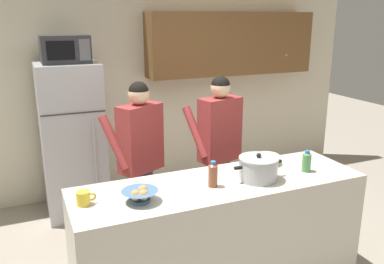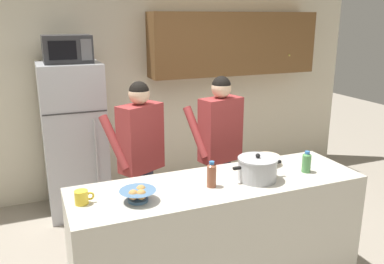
% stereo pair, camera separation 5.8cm
% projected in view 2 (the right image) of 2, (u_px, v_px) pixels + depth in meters
% --- Properties ---
extents(back_wall_unit, '(6.00, 0.48, 2.60)m').
position_uv_depth(back_wall_unit, '(161.00, 76.00, 5.03)').
color(back_wall_unit, beige).
rests_on(back_wall_unit, ground).
extents(kitchen_island, '(2.25, 0.68, 0.92)m').
position_uv_depth(kitchen_island, '(218.00, 236.00, 3.18)').
color(kitchen_island, beige).
rests_on(kitchen_island, ground).
extents(refrigerator, '(0.64, 0.68, 1.67)m').
position_uv_depth(refrigerator, '(74.00, 140.00, 4.42)').
color(refrigerator, '#B7BABF').
rests_on(refrigerator, ground).
extents(microwave, '(0.48, 0.37, 0.28)m').
position_uv_depth(microwave, '(67.00, 49.00, 4.13)').
color(microwave, '#2D2D30').
rests_on(microwave, refrigerator).
extents(person_near_pot, '(0.60, 0.56, 1.59)m').
position_uv_depth(person_near_pot, '(140.00, 148.00, 3.66)').
color(person_near_pot, '#33384C').
rests_on(person_near_pot, ground).
extents(person_by_sink, '(0.56, 0.50, 1.60)m').
position_uv_depth(person_by_sink, '(220.00, 139.00, 3.90)').
color(person_by_sink, '#33384C').
rests_on(person_by_sink, ground).
extents(cooking_pot, '(0.41, 0.30, 0.21)m').
position_uv_depth(cooking_pot, '(257.00, 169.00, 3.08)').
color(cooking_pot, '#ADAFB5').
rests_on(cooking_pot, kitchen_island).
extents(coffee_mug, '(0.13, 0.09, 0.10)m').
position_uv_depth(coffee_mug, '(82.00, 197.00, 2.69)').
color(coffee_mug, yellow).
rests_on(coffee_mug, kitchen_island).
extents(bread_bowl, '(0.25, 0.25, 0.10)m').
position_uv_depth(bread_bowl, '(138.00, 194.00, 2.72)').
color(bread_bowl, '#4C7299').
rests_on(bread_bowl, kitchen_island).
extents(empty_bowl, '(0.21, 0.21, 0.08)m').
position_uv_depth(empty_bowl, '(267.00, 159.00, 3.42)').
color(empty_bowl, beige).
rests_on(empty_bowl, kitchen_island).
extents(bottle_near_edge, '(0.07, 0.07, 0.20)m').
position_uv_depth(bottle_near_edge, '(212.00, 174.00, 2.95)').
color(bottle_near_edge, brown).
rests_on(bottle_near_edge, kitchen_island).
extents(bottle_mid_counter, '(0.07, 0.07, 0.18)m').
position_uv_depth(bottle_mid_counter, '(307.00, 162.00, 3.24)').
color(bottle_mid_counter, '#4C8C4C').
rests_on(bottle_mid_counter, kitchen_island).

